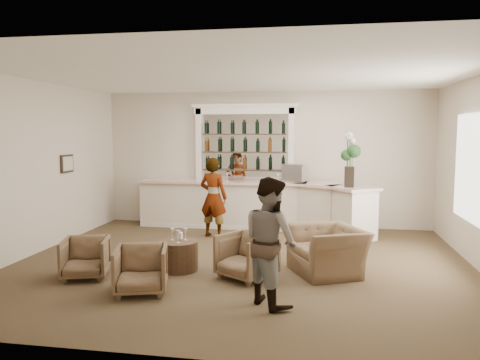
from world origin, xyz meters
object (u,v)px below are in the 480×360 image
(armchair_far, at_px, (328,250))
(flower_vase, at_px, (350,157))
(cocktail_table, at_px, (179,256))
(bar_counter, at_px, (255,205))
(armchair_left, at_px, (85,258))
(guest, at_px, (270,241))
(armchair_center, at_px, (141,270))
(sommelier, at_px, (213,197))
(armchair_right, at_px, (247,256))
(espresso_machine, at_px, (294,173))

(armchair_far, distance_m, flower_vase, 2.99)
(flower_vase, bearing_deg, cocktail_table, -135.92)
(bar_counter, relative_size, armchair_left, 8.03)
(guest, xyz_separation_m, armchair_center, (-1.89, 0.10, -0.53))
(guest, relative_size, flower_vase, 1.49)
(cocktail_table, distance_m, sommelier, 2.64)
(guest, xyz_separation_m, armchair_left, (-3.03, 0.62, -0.54))
(bar_counter, distance_m, cocktail_table, 3.64)
(sommelier, height_order, armchair_left, sommelier)
(armchair_center, bearing_deg, armchair_right, 17.71)
(armchair_right, bearing_deg, cocktail_table, -158.04)
(sommelier, distance_m, armchair_center, 3.77)
(sommelier, height_order, armchair_far, sommelier)
(guest, height_order, flower_vase, flower_vase)
(cocktail_table, xyz_separation_m, flower_vase, (2.94, 2.85, 1.55))
(armchair_center, xyz_separation_m, armchair_right, (1.40, 0.93, 0.02))
(cocktail_table, relative_size, sommelier, 0.37)
(espresso_machine, bearing_deg, flower_vase, -19.77)
(sommelier, relative_size, armchair_right, 2.24)
(guest, xyz_separation_m, flower_vase, (1.26, 4.12, 0.93))
(armchair_right, distance_m, espresso_machine, 4.01)
(sommelier, bearing_deg, armchair_center, 101.68)
(armchair_left, distance_m, armchair_center, 1.25)
(cocktail_table, height_order, sommelier, sommelier)
(sommelier, relative_size, armchair_far, 1.50)
(espresso_machine, bearing_deg, armchair_center, -99.57)
(espresso_machine, bearing_deg, armchair_right, -85.39)
(armchair_far, xyz_separation_m, espresso_machine, (-0.76, 3.36, 0.97))
(guest, distance_m, armchair_right, 1.25)
(sommelier, height_order, armchair_center, sommelier)
(cocktail_table, relative_size, espresso_machine, 1.34)
(bar_counter, height_order, armchair_far, bar_counter)
(espresso_machine, xyz_separation_m, flower_vase, (1.23, -0.77, 0.44))
(sommelier, distance_m, armchair_left, 3.53)
(guest, relative_size, armchair_right, 2.20)
(bar_counter, xyz_separation_m, armchair_left, (-2.16, -4.18, -0.25))
(sommelier, xyz_separation_m, armchair_left, (-1.36, -3.21, -0.56))
(armchair_center, bearing_deg, flower_vase, 35.99)
(armchair_right, xyz_separation_m, flower_vase, (1.75, 3.08, 1.44))
(armchair_right, relative_size, armchair_far, 0.67)
(bar_counter, xyz_separation_m, guest, (0.87, -4.80, 0.29))
(bar_counter, relative_size, flower_vase, 4.91)
(bar_counter, bearing_deg, sommelier, -129.66)
(guest, xyz_separation_m, espresso_machine, (0.03, 4.89, 0.49))
(sommelier, xyz_separation_m, armchair_right, (1.19, -2.79, -0.52))
(flower_vase, bearing_deg, bar_counter, 162.26)
(guest, bearing_deg, flower_vase, -58.61)
(cocktail_table, bearing_deg, espresso_machine, 64.61)
(armchair_center, distance_m, armchair_right, 1.68)
(cocktail_table, height_order, armchair_left, armchair_left)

